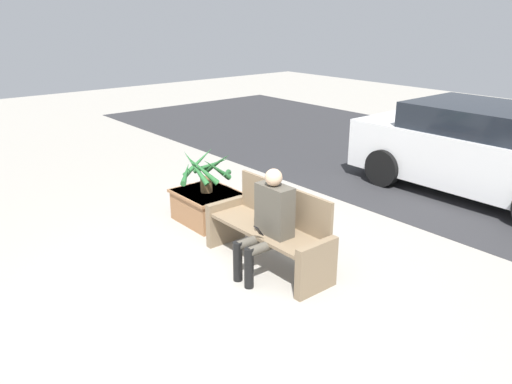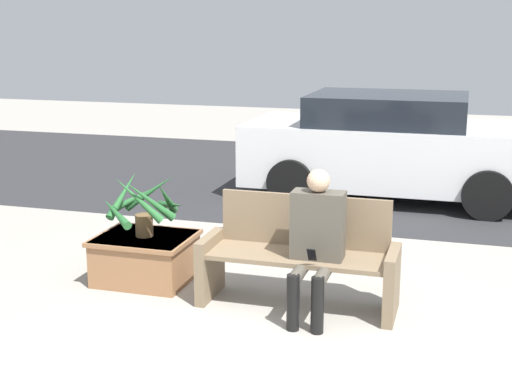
{
  "view_description": "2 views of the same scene",
  "coord_description": "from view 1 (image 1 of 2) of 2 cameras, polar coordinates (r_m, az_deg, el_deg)",
  "views": [
    {
      "loc": [
        3.95,
        -2.86,
        2.8
      ],
      "look_at": [
        -0.74,
        1.03,
        0.61
      ],
      "focal_mm": 35.0,
      "sensor_mm": 36.0,
      "label": 1
    },
    {
      "loc": [
        1.29,
        -5.05,
        2.39
      ],
      "look_at": [
        -0.42,
        0.69,
        0.97
      ],
      "focal_mm": 50.0,
      "sensor_mm": 36.0,
      "label": 2
    }
  ],
  "objects": [
    {
      "name": "road_surface",
      "position": [
        10.01,
        24.92,
        1.65
      ],
      "size": [
        20.0,
        6.0,
        0.01
      ],
      "primitive_type": "cube",
      "color": "#2D2D30",
      "rests_on": "ground_plane"
    },
    {
      "name": "parked_car",
      "position": [
        8.81,
        24.52,
        4.34
      ],
      "size": [
        4.06,
        1.98,
        1.45
      ],
      "color": "silver",
      "rests_on": "ground_plane"
    },
    {
      "name": "planter_box",
      "position": [
        7.09,
        -5.61,
        -1.5
      ],
      "size": [
        0.89,
        0.75,
        0.44
      ],
      "color": "#936642",
      "rests_on": "ground_plane"
    },
    {
      "name": "ground_plane",
      "position": [
        5.63,
        -3.37,
        -10.13
      ],
      "size": [
        30.0,
        30.0,
        0.0
      ],
      "primitive_type": "plane",
      "color": "#9E998E"
    },
    {
      "name": "person_seated",
      "position": [
        5.48,
        1.46,
        -3.02
      ],
      "size": [
        0.44,
        0.61,
        1.23
      ],
      "color": "#4C473D",
      "rests_on": "ground_plane"
    },
    {
      "name": "potted_plant",
      "position": [
        6.93,
        -5.66,
        2.45
      ],
      "size": [
        0.85,
        0.85,
        0.63
      ],
      "color": "brown",
      "rests_on": "planter_box"
    },
    {
      "name": "bench",
      "position": [
        5.81,
        1.7,
        -4.31
      ],
      "size": [
        1.69,
        0.56,
        0.93
      ],
      "color": "#7A664C",
      "rests_on": "ground_plane"
    }
  ]
}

